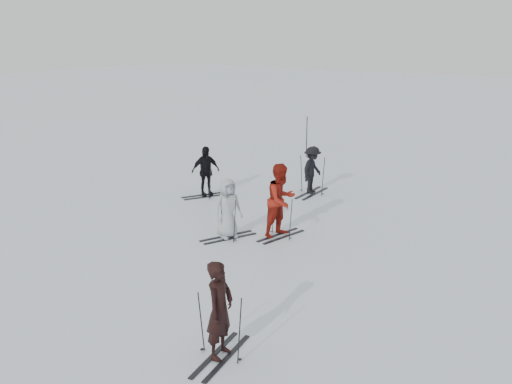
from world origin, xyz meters
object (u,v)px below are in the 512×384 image
(skier_near_dark, at_px, (220,311))
(skier_red, at_px, (281,201))
(piste_marker, at_px, (307,137))
(skier_uphill_left, at_px, (206,172))
(skier_grey, at_px, (228,209))
(skier_uphill_far, at_px, (312,171))

(skier_near_dark, height_order, skier_red, skier_red)
(skier_near_dark, distance_m, piste_marker, 15.85)
(skier_uphill_left, distance_m, piste_marker, 7.13)
(skier_red, bearing_deg, skier_near_dark, -145.84)
(skier_red, bearing_deg, piste_marker, 37.60)
(skier_near_dark, height_order, skier_grey, skier_near_dark)
(skier_uphill_left, bearing_deg, skier_red, -85.43)
(skier_grey, xyz_separation_m, skier_uphill_far, (-0.42, 4.92, -0.00))
(skier_uphill_left, bearing_deg, piste_marker, 31.35)
(skier_red, distance_m, skier_uphill_left, 4.45)
(skier_uphill_left, height_order, piste_marker, piste_marker)
(skier_near_dark, relative_size, piste_marker, 0.96)
(skier_red, relative_size, piste_marker, 1.11)
(skier_red, height_order, piste_marker, skier_red)
(skier_near_dark, distance_m, skier_red, 5.90)
(skier_grey, bearing_deg, skier_red, -27.25)
(skier_uphill_far, bearing_deg, skier_grey, -178.98)
(skier_near_dark, relative_size, skier_uphill_far, 1.07)
(skier_near_dark, bearing_deg, skier_uphill_left, 31.29)
(skier_grey, distance_m, piste_marker, 10.36)
(skier_near_dark, height_order, piste_marker, piste_marker)
(skier_red, bearing_deg, skier_grey, 140.67)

